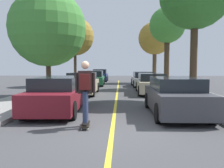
{
  "coord_description": "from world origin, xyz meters",
  "views": [
    {
      "loc": [
        0.23,
        -6.54,
        1.76
      ],
      "look_at": [
        -0.24,
        6.33,
        0.83
      ],
      "focal_mm": 38.34,
      "sensor_mm": 36.0,
      "label": 1
    }
  ],
  "objects_px": {
    "street_tree_right_far": "(155,39)",
    "parked_car_left_nearest": "(58,94)",
    "parked_car_left_farthest": "(100,75)",
    "street_tree_right_near": "(167,26)",
    "parked_car_right_far": "(143,79)",
    "parked_car_right_near": "(151,83)",
    "skateboarder": "(85,88)",
    "parked_car_left_far": "(94,78)",
    "street_tree_left_nearest": "(48,28)",
    "parked_car_left_near": "(82,84)",
    "skateboard": "(86,124)",
    "street_tree_left_near": "(75,37)",
    "parked_car_right_nearest": "(175,96)"
  },
  "relations": [
    {
      "from": "street_tree_right_far",
      "to": "parked_car_left_nearest",
      "type": "bearing_deg",
      "value": -110.02
    },
    {
      "from": "parked_car_left_farthest",
      "to": "street_tree_right_near",
      "type": "height_order",
      "value": "street_tree_right_near"
    },
    {
      "from": "parked_car_right_far",
      "to": "street_tree_right_near",
      "type": "xyz_separation_m",
      "value": [
        1.66,
        -2.03,
        4.31
      ]
    },
    {
      "from": "parked_car_right_near",
      "to": "skateboarder",
      "type": "xyz_separation_m",
      "value": [
        -3.02,
        -8.98,
        0.48
      ]
    },
    {
      "from": "parked_car_left_far",
      "to": "street_tree_left_nearest",
      "type": "relative_size",
      "value": 0.7
    },
    {
      "from": "parked_car_left_near",
      "to": "parked_car_left_far",
      "type": "distance_m",
      "value": 7.11
    },
    {
      "from": "parked_car_left_nearest",
      "to": "parked_car_left_farthest",
      "type": "height_order",
      "value": "parked_car_left_farthest"
    },
    {
      "from": "street_tree_right_near",
      "to": "skateboarder",
      "type": "bearing_deg",
      "value": -110.56
    },
    {
      "from": "parked_car_left_far",
      "to": "skateboard",
      "type": "height_order",
      "value": "parked_car_left_far"
    },
    {
      "from": "parked_car_left_near",
      "to": "parked_car_right_near",
      "type": "height_order",
      "value": "parked_car_left_near"
    },
    {
      "from": "parked_car_left_farthest",
      "to": "parked_car_right_far",
      "type": "xyz_separation_m",
      "value": [
        4.47,
        -7.46,
        -0.07
      ]
    },
    {
      "from": "parked_car_right_far",
      "to": "street_tree_left_near",
      "type": "xyz_separation_m",
      "value": [
        -6.14,
        0.35,
        3.82
      ]
    },
    {
      "from": "skateboard",
      "to": "skateboarder",
      "type": "distance_m",
      "value": 1.06
    },
    {
      "from": "street_tree_left_near",
      "to": "parked_car_right_nearest",
      "type": "bearing_deg",
      "value": -64.48
    },
    {
      "from": "parked_car_right_nearest",
      "to": "street_tree_left_near",
      "type": "relative_size",
      "value": 0.7
    },
    {
      "from": "parked_car_right_nearest",
      "to": "parked_car_left_farthest",
      "type": "bearing_deg",
      "value": 102.63
    },
    {
      "from": "street_tree_left_nearest",
      "to": "skateboarder",
      "type": "bearing_deg",
      "value": -65.28
    },
    {
      "from": "parked_car_left_nearest",
      "to": "street_tree_left_nearest",
      "type": "relative_size",
      "value": 0.76
    },
    {
      "from": "parked_car_left_farthest",
      "to": "street_tree_right_far",
      "type": "height_order",
      "value": "street_tree_right_far"
    },
    {
      "from": "parked_car_left_farthest",
      "to": "parked_car_right_far",
      "type": "distance_m",
      "value": 8.7
    },
    {
      "from": "parked_car_left_farthest",
      "to": "parked_car_left_far",
      "type": "bearing_deg",
      "value": -90.0
    },
    {
      "from": "skateboarder",
      "to": "parked_car_right_far",
      "type": "bearing_deg",
      "value": 78.24
    },
    {
      "from": "skateboard",
      "to": "parked_car_left_farthest",
      "type": "bearing_deg",
      "value": 93.78
    },
    {
      "from": "parked_car_right_near",
      "to": "parked_car_right_far",
      "type": "distance_m",
      "value": 5.53
    },
    {
      "from": "parked_car_left_near",
      "to": "street_tree_left_nearest",
      "type": "height_order",
      "value": "street_tree_left_nearest"
    },
    {
      "from": "parked_car_right_nearest",
      "to": "parked_car_left_nearest",
      "type": "bearing_deg",
      "value": 173.59
    },
    {
      "from": "parked_car_left_far",
      "to": "parked_car_left_nearest",
      "type": "bearing_deg",
      "value": -90.0
    },
    {
      "from": "street_tree_left_near",
      "to": "skateboarder",
      "type": "distance_m",
      "value": 15.55
    },
    {
      "from": "street_tree_right_near",
      "to": "parked_car_left_nearest",
      "type": "bearing_deg",
      "value": -121.61
    },
    {
      "from": "parked_car_left_near",
      "to": "parked_car_left_nearest",
      "type": "bearing_deg",
      "value": -90.01
    },
    {
      "from": "parked_car_left_far",
      "to": "parked_car_left_farthest",
      "type": "bearing_deg",
      "value": 90.0
    },
    {
      "from": "parked_car_left_farthest",
      "to": "street_tree_right_near",
      "type": "distance_m",
      "value": 12.07
    },
    {
      "from": "parked_car_left_far",
      "to": "street_tree_left_near",
      "type": "height_order",
      "value": "street_tree_left_near"
    },
    {
      "from": "street_tree_left_near",
      "to": "skateboarder",
      "type": "height_order",
      "value": "street_tree_left_near"
    },
    {
      "from": "street_tree_left_near",
      "to": "street_tree_right_far",
      "type": "height_order",
      "value": "street_tree_right_far"
    },
    {
      "from": "parked_car_right_nearest",
      "to": "street_tree_left_near",
      "type": "distance_m",
      "value": 14.74
    },
    {
      "from": "parked_car_right_nearest",
      "to": "street_tree_right_near",
      "type": "xyz_separation_m",
      "value": [
        1.66,
        10.48,
        4.28
      ]
    },
    {
      "from": "parked_car_left_farthest",
      "to": "parked_car_right_nearest",
      "type": "height_order",
      "value": "parked_car_left_farthest"
    },
    {
      "from": "parked_car_right_far",
      "to": "street_tree_right_far",
      "type": "height_order",
      "value": "street_tree_right_far"
    },
    {
      "from": "parked_car_left_nearest",
      "to": "skateboard",
      "type": "distance_m",
      "value": 2.94
    },
    {
      "from": "street_tree_left_near",
      "to": "street_tree_right_near",
      "type": "bearing_deg",
      "value": -16.96
    },
    {
      "from": "parked_car_right_far",
      "to": "street_tree_right_near",
      "type": "height_order",
      "value": "street_tree_right_near"
    },
    {
      "from": "parked_car_right_near",
      "to": "parked_car_left_farthest",
      "type": "bearing_deg",
      "value": 109.0
    },
    {
      "from": "parked_car_left_farthest",
      "to": "skateboarder",
      "type": "bearing_deg",
      "value": -86.22
    },
    {
      "from": "skateboarder",
      "to": "street_tree_left_near",
      "type": "bearing_deg",
      "value": 101.84
    },
    {
      "from": "parked_car_left_near",
      "to": "skateboarder",
      "type": "bearing_deg",
      "value": -80.23
    },
    {
      "from": "parked_car_left_near",
      "to": "parked_car_right_nearest",
      "type": "xyz_separation_m",
      "value": [
        4.47,
        -6.42,
        -0.0
      ]
    },
    {
      "from": "skateboard",
      "to": "parked_car_left_far",
      "type": "bearing_deg",
      "value": 95.34
    },
    {
      "from": "street_tree_left_near",
      "to": "skateboarder",
      "type": "xyz_separation_m",
      "value": [
        3.12,
        -14.87,
        -3.32
      ]
    },
    {
      "from": "parked_car_left_nearest",
      "to": "street_tree_left_nearest",
      "type": "distance_m",
      "value": 5.6
    }
  ]
}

